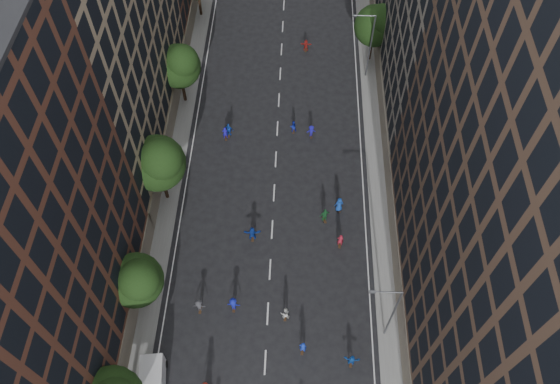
% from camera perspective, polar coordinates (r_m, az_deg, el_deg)
% --- Properties ---
extents(ground, '(240.00, 240.00, 0.00)m').
position_cam_1_polar(ground, '(66.08, -0.13, 9.28)').
color(ground, black).
rests_on(ground, ground).
extents(sidewalk_left, '(4.00, 105.00, 0.15)m').
position_cam_1_polar(sidewalk_left, '(72.71, -9.67, 13.73)').
color(sidewalk_left, slate).
rests_on(sidewalk_left, ground).
extents(sidewalk_right, '(4.00, 105.00, 0.15)m').
position_cam_1_polar(sidewalk_right, '(72.10, 9.94, 13.25)').
color(sidewalk_right, slate).
rests_on(sidewalk_right, ground).
extents(bldg_left_b, '(14.00, 26.00, 34.00)m').
position_cam_1_polar(bldg_left_b, '(55.03, -21.62, 17.65)').
color(bldg_left_b, '#8F7A5D').
rests_on(bldg_left_b, ground).
extents(bldg_right_a, '(14.00, 30.00, 36.00)m').
position_cam_1_polar(bldg_right_a, '(40.10, 26.53, -0.61)').
color(bldg_right_a, '#4C3629').
rests_on(bldg_right_a, ground).
extents(tree_left_1, '(4.80, 4.80, 8.21)m').
position_cam_1_polar(tree_left_1, '(48.29, -14.73, -8.89)').
color(tree_left_1, black).
rests_on(tree_left_1, ground).
extents(tree_left_2, '(5.60, 5.60, 9.45)m').
position_cam_1_polar(tree_left_2, '(53.58, -12.59, 3.08)').
color(tree_left_2, black).
rests_on(tree_left_2, ground).
extents(tree_left_3, '(5.00, 5.00, 8.58)m').
position_cam_1_polar(tree_left_3, '(63.18, -10.45, 12.94)').
color(tree_left_3, black).
rests_on(tree_left_3, ground).
extents(tree_right_a, '(5.00, 5.00, 8.39)m').
position_cam_1_polar(tree_right_a, '(68.73, 10.08, 16.88)').
color(tree_right_a, black).
rests_on(tree_right_a, ground).
extents(streetlamp_near, '(2.64, 0.22, 9.06)m').
position_cam_1_polar(streetlamp_near, '(46.94, 11.53, -12.14)').
color(streetlamp_near, '#595B60').
rests_on(streetlamp_near, ground).
extents(streetlamp_far, '(2.64, 0.22, 9.06)m').
position_cam_1_polar(streetlamp_far, '(66.69, 9.29, 15.10)').
color(streetlamp_far, '#595B60').
rests_on(streetlamp_far, ground).
extents(cargo_van, '(2.51, 4.54, 2.32)m').
position_cam_1_polar(cargo_van, '(49.48, -13.20, -18.81)').
color(cargo_van, silver).
rests_on(cargo_van, ground).
extents(skater_1, '(0.72, 0.53, 1.82)m').
position_cam_1_polar(skater_1, '(49.53, 2.40, -15.91)').
color(skater_1, '#1531B2').
rests_on(skater_1, ground).
extents(skater_3, '(1.20, 0.73, 1.81)m').
position_cam_1_polar(skater_3, '(51.07, -4.88, -11.63)').
color(skater_3, '#131B9B').
rests_on(skater_3, ground).
extents(skater_5, '(1.46, 0.60, 1.53)m').
position_cam_1_polar(skater_5, '(49.69, 7.50, -17.04)').
color(skater_5, '#164EB3').
rests_on(skater_5, ground).
extents(skater_7, '(0.66, 0.45, 1.78)m').
position_cam_1_polar(skater_7, '(54.16, 6.31, -5.05)').
color(skater_7, '#A31B2D').
rests_on(skater_7, ground).
extents(skater_8, '(0.87, 0.69, 1.75)m').
position_cam_1_polar(skater_8, '(50.60, 0.53, -12.57)').
color(skater_8, silver).
rests_on(skater_8, ground).
extents(skater_9, '(1.15, 0.68, 1.75)m').
position_cam_1_polar(skater_9, '(51.40, -8.43, -11.69)').
color(skater_9, '#38383C').
rests_on(skater_9, ground).
extents(skater_10, '(1.19, 0.82, 1.88)m').
position_cam_1_polar(skater_10, '(55.45, 4.70, -2.44)').
color(skater_10, '#1C602D').
rests_on(skater_10, ground).
extents(skater_11, '(1.74, 0.64, 1.84)m').
position_cam_1_polar(skater_11, '(54.25, -2.91, -4.37)').
color(skater_11, '#12339A').
rests_on(skater_11, ground).
extents(skater_12, '(1.03, 0.79, 1.87)m').
position_cam_1_polar(skater_12, '(56.28, 6.20, -1.32)').
color(skater_12, '#1440A6').
rests_on(skater_12, ground).
extents(skater_13, '(0.70, 0.52, 1.73)m').
position_cam_1_polar(skater_13, '(62.09, -5.76, 6.13)').
color(skater_13, '#1D16BA').
rests_on(skater_13, ground).
extents(skater_14, '(0.82, 0.68, 1.54)m').
position_cam_1_polar(skater_14, '(62.57, 1.38, 6.84)').
color(skater_14, '#1627B7').
rests_on(skater_14, ground).
extents(skater_15, '(1.09, 0.73, 1.57)m').
position_cam_1_polar(skater_15, '(62.17, 3.27, 6.35)').
color(skater_15, '#1B15B2').
rests_on(skater_15, ground).
extents(skater_16, '(1.16, 0.72, 1.84)m').
position_cam_1_polar(skater_16, '(62.28, -5.36, 6.46)').
color(skater_16, '#1542B1').
rests_on(skater_16, ground).
extents(skater_17, '(1.46, 0.54, 1.55)m').
position_cam_1_polar(skater_17, '(72.39, 2.72, 15.05)').
color(skater_17, '#A9201C').
rests_on(skater_17, ground).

